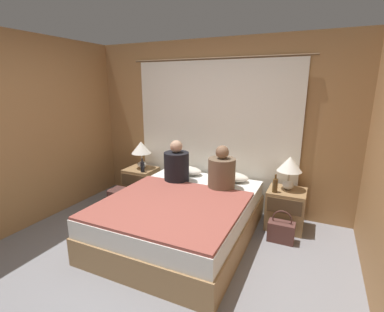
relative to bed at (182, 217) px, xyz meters
name	(u,v)px	position (x,y,z in m)	size (l,w,h in m)	color
ground_plane	(142,278)	(0.00, -0.87, -0.26)	(16.00, 16.00, 0.00)	gray
wall_back	(215,126)	(0.00, 1.14, 0.99)	(4.10, 0.06, 2.50)	#A37547
curtain_panel	(213,136)	(0.00, 1.08, 0.85)	(2.70, 0.02, 2.23)	white
bed	(182,217)	(0.00, 0.00, 0.00)	(1.62, 2.05, 0.52)	#99754C
nightstand_left	(141,184)	(-1.14, 0.78, 0.01)	(0.47, 0.45, 0.53)	#937047
nightstand_right	(285,209)	(1.14, 0.78, 0.01)	(0.47, 0.45, 0.53)	#937047
lamp_left	(141,149)	(-1.14, 0.82, 0.58)	(0.31, 0.31, 0.44)	silver
lamp_right	(290,166)	(1.14, 0.82, 0.58)	(0.31, 0.31, 0.44)	silver
pillow_left	(185,170)	(-0.36, 0.84, 0.32)	(0.52, 0.29, 0.12)	silver
pillow_right	(230,177)	(0.36, 0.84, 0.32)	(0.52, 0.29, 0.12)	silver
blanket_on_bed	(171,205)	(0.00, -0.27, 0.28)	(1.56, 1.45, 0.03)	#994C42
person_left_in_bed	(177,165)	(-0.32, 0.49, 0.50)	(0.35, 0.35, 0.59)	black
person_right_in_bed	(222,172)	(0.34, 0.49, 0.50)	(0.36, 0.36, 0.58)	brown
beer_bottle_on_left_stand	(142,167)	(-1.01, 0.65, 0.35)	(0.06, 0.06, 0.22)	black
beer_bottle_on_right_stand	(275,185)	(1.00, 0.65, 0.36)	(0.06, 0.06, 0.24)	#513819
backpack_on_floor	(121,199)	(-1.16, 0.27, -0.06)	(0.30, 0.27, 0.34)	brown
handbag_on_floor	(281,231)	(1.15, 0.41, -0.13)	(0.31, 0.17, 0.40)	brown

